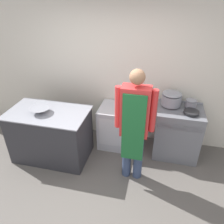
# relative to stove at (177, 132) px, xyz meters

# --- Properties ---
(ground_plane) EXTENTS (14.00, 14.00, 0.00)m
(ground_plane) POSITION_rel_stove_xyz_m (-1.22, -1.50, -0.47)
(ground_plane) COLOR #5B5651
(wall_back) EXTENTS (8.00, 0.05, 2.70)m
(wall_back) POSITION_rel_stove_xyz_m (-1.22, 0.39, 0.88)
(wall_back) COLOR silver
(wall_back) RESTS_ON ground_plane
(prep_counter) EXTENTS (1.35, 0.79, 0.92)m
(prep_counter) POSITION_rel_stove_xyz_m (-2.16, -0.58, -0.00)
(prep_counter) COLOR #2D2D33
(prep_counter) RESTS_ON ground_plane
(stove) EXTENTS (0.77, 0.62, 0.95)m
(stove) POSITION_rel_stove_xyz_m (0.00, 0.00, 0.00)
(stove) COLOR slate
(stove) RESTS_ON ground_plane
(fridge_unit) EXTENTS (0.72, 0.60, 0.81)m
(fridge_unit) POSITION_rel_stove_xyz_m (-1.07, 0.03, -0.06)
(fridge_unit) COLOR silver
(fridge_unit) RESTS_ON ground_plane
(person_cook) EXTENTS (0.58, 0.24, 1.83)m
(person_cook) POSITION_rel_stove_xyz_m (-0.69, -0.75, 0.57)
(person_cook) COLOR #38476B
(person_cook) RESTS_ON ground_plane
(mixing_bowl) EXTENTS (0.32, 0.32, 0.09)m
(mixing_bowl) POSITION_rel_stove_xyz_m (-2.25, -0.62, 0.50)
(mixing_bowl) COLOR gray
(mixing_bowl) RESTS_ON prep_counter
(small_bowl) EXTENTS (0.21, 0.21, 0.06)m
(small_bowl) POSITION_rel_stove_xyz_m (-2.37, -0.40, 0.49)
(small_bowl) COLOR gray
(small_bowl) RESTS_ON prep_counter
(stock_pot) EXTENTS (0.34, 0.34, 0.24)m
(stock_pot) POSITION_rel_stove_xyz_m (-0.17, 0.11, 0.60)
(stock_pot) COLOR gray
(stock_pot) RESTS_ON stove
(saute_pan) EXTENTS (0.24, 0.24, 0.04)m
(saute_pan) POSITION_rel_stove_xyz_m (0.15, -0.11, 0.50)
(saute_pan) COLOR #262628
(saute_pan) RESTS_ON stove
(sauce_pot) EXTENTS (0.19, 0.19, 0.14)m
(sauce_pot) POSITION_rel_stove_xyz_m (0.15, 0.11, 0.55)
(sauce_pot) COLOR gray
(sauce_pot) RESTS_ON stove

